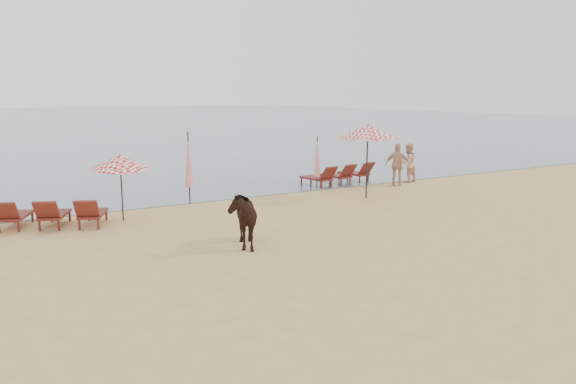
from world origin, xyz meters
name	(u,v)px	position (x,y,z in m)	size (l,w,h in m)	color
ground	(404,276)	(0.00, 0.00, 0.00)	(120.00, 120.00, 0.00)	tan
sea	(22,120)	(0.00, 80.00, 0.00)	(160.00, 140.00, 0.06)	#51606B
lounger_cluster_left	(52,213)	(-5.92, 8.62, 0.44)	(3.29, 2.67, 0.63)	maroon
lounger_cluster_right	(339,174)	(5.98, 10.80, 0.45)	(3.16, 2.16, 0.64)	maroon
umbrella_open_left_b	(120,162)	(-3.89, 8.51, 1.85)	(1.68, 1.71, 2.14)	black
umbrella_open_right	(368,132)	(5.03, 7.71, 2.51)	(2.28, 2.28, 2.78)	black
umbrella_closed_left	(189,160)	(-1.14, 10.00, 1.59)	(0.31, 0.31, 2.59)	black
umbrella_closed_right	(317,157)	(4.49, 10.28, 1.35)	(0.27, 0.27, 2.20)	black
cow	(241,217)	(-2.01, 4.01, 0.77)	(0.83, 1.82, 1.54)	black
beachgoer_right_a	(408,163)	(8.99, 9.79, 0.87)	(0.84, 0.66, 1.74)	#DAA488
beachgoer_right_b	(398,165)	(7.93, 9.26, 0.91)	(1.06, 0.44, 1.81)	tan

